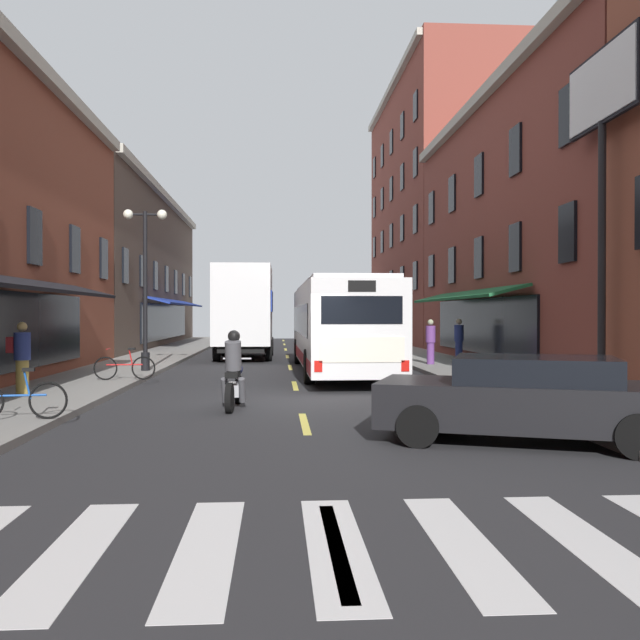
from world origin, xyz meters
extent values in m
cube|color=#28282B|center=(0.00, 0.00, -0.05)|extent=(34.80, 80.00, 0.10)
cube|color=#DBCC4C|center=(0.00, -10.00, 0.00)|extent=(0.14, 2.40, 0.01)
cube|color=#DBCC4C|center=(0.00, -3.50, 0.00)|extent=(0.14, 2.40, 0.01)
cube|color=#DBCC4C|center=(0.00, 3.00, 0.00)|extent=(0.14, 2.40, 0.01)
cube|color=#DBCC4C|center=(0.00, 9.50, 0.00)|extent=(0.14, 2.40, 0.01)
cube|color=#DBCC4C|center=(0.00, 16.00, 0.00)|extent=(0.14, 2.40, 0.01)
cube|color=#DBCC4C|center=(0.00, 22.50, 0.00)|extent=(0.14, 2.40, 0.01)
cube|color=#DBCC4C|center=(0.00, 29.00, 0.00)|extent=(0.14, 2.40, 0.01)
cube|color=#DBCC4C|center=(0.00, 35.50, 0.00)|extent=(0.14, 2.40, 0.01)
cube|color=silver|center=(-2.20, -10.00, 0.00)|extent=(0.50, 2.80, 0.01)
cube|color=silver|center=(-1.10, -10.00, 0.00)|extent=(0.50, 2.80, 0.01)
cube|color=silver|center=(0.00, -10.00, 0.00)|extent=(0.50, 2.80, 0.01)
cube|color=silver|center=(1.10, -10.00, 0.00)|extent=(0.50, 2.80, 0.01)
cube|color=silver|center=(2.20, -10.00, 0.00)|extent=(0.50, 2.80, 0.01)
cube|color=gray|center=(-5.90, 0.00, 0.07)|extent=(3.00, 80.00, 0.14)
cube|color=gray|center=(5.90, 0.00, 0.07)|extent=(3.00, 80.00, 0.14)
cube|color=black|center=(-6.65, 0.00, 2.75)|extent=(1.38, 14.93, 0.44)
cube|color=black|center=(-7.36, 3.81, 4.20)|extent=(0.10, 1.00, 1.60)
cube|color=black|center=(-7.36, 7.62, 4.20)|extent=(0.10, 1.00, 1.60)
cube|color=black|center=(-7.36, 11.43, 4.20)|extent=(0.10, 1.00, 1.60)
cube|color=brown|center=(-11.40, 26.67, 4.75)|extent=(8.00, 26.57, 9.50)
cube|color=#B2AD9E|center=(-7.30, 26.67, 9.15)|extent=(0.44, 26.07, 0.40)
cube|color=black|center=(-7.36, 26.67, 1.55)|extent=(0.10, 16.00, 2.10)
cube|color=navy|center=(-6.65, 26.67, 2.75)|extent=(1.38, 14.93, 0.44)
cube|color=black|center=(-7.36, 15.24, 4.20)|extent=(0.10, 1.00, 1.60)
cube|color=black|center=(-7.36, 19.05, 4.20)|extent=(0.10, 1.00, 1.60)
cube|color=black|center=(-7.36, 22.86, 4.20)|extent=(0.10, 1.00, 1.60)
cube|color=black|center=(-7.36, 26.67, 4.20)|extent=(0.10, 1.00, 1.60)
cube|color=black|center=(-7.36, 30.48, 4.20)|extent=(0.10, 1.00, 1.60)
cube|color=black|center=(-7.36, 34.29, 4.20)|extent=(0.10, 1.00, 1.60)
cube|color=black|center=(-7.36, 38.10, 4.20)|extent=(0.10, 1.00, 1.60)
cube|color=brown|center=(11.40, 10.00, 5.32)|extent=(8.00, 19.90, 10.64)
cube|color=#B2AD9E|center=(7.30, 10.00, 10.29)|extent=(0.44, 19.40, 0.40)
cube|color=black|center=(7.36, 10.00, 1.55)|extent=(0.10, 12.00, 2.10)
cube|color=#1E6638|center=(6.65, 10.00, 2.75)|extent=(1.38, 11.20, 0.44)
cube|color=black|center=(7.36, 2.00, 4.20)|extent=(0.10, 1.00, 1.60)
cube|color=black|center=(7.36, 6.00, 4.20)|extent=(0.10, 1.00, 1.60)
cube|color=black|center=(7.36, 10.00, 4.20)|extent=(0.10, 1.00, 1.60)
cube|color=black|center=(7.36, 14.00, 4.20)|extent=(0.10, 1.00, 1.60)
cube|color=black|center=(7.36, 18.00, 4.20)|extent=(0.10, 1.00, 1.60)
cube|color=black|center=(7.36, 2.00, 7.40)|extent=(0.10, 1.00, 1.60)
cube|color=black|center=(7.36, 6.00, 7.40)|extent=(0.10, 1.00, 1.60)
cube|color=black|center=(7.36, 10.00, 7.40)|extent=(0.10, 1.00, 1.60)
cube|color=black|center=(7.36, 14.00, 7.40)|extent=(0.10, 1.00, 1.60)
cube|color=black|center=(7.36, 18.00, 7.40)|extent=(0.10, 1.00, 1.60)
cube|color=brown|center=(11.40, 30.00, 8.85)|extent=(8.00, 19.90, 17.70)
cube|color=#B2AD9E|center=(7.30, 30.00, 17.35)|extent=(0.44, 19.40, 0.40)
cube|color=black|center=(7.36, 30.00, 1.55)|extent=(0.10, 12.00, 2.10)
cube|color=black|center=(6.65, 30.00, 2.75)|extent=(1.38, 11.20, 0.44)
cube|color=black|center=(7.36, 22.00, 4.20)|extent=(0.10, 1.00, 1.60)
cube|color=black|center=(7.36, 26.00, 4.20)|extent=(0.10, 1.00, 1.60)
cube|color=black|center=(7.36, 30.00, 4.20)|extent=(0.10, 1.00, 1.60)
cube|color=black|center=(7.36, 34.00, 4.20)|extent=(0.10, 1.00, 1.60)
cube|color=black|center=(7.36, 38.00, 4.20)|extent=(0.10, 1.00, 1.60)
cube|color=black|center=(7.36, 22.00, 7.40)|extent=(0.10, 1.00, 1.60)
cube|color=black|center=(7.36, 26.00, 7.40)|extent=(0.10, 1.00, 1.60)
cube|color=black|center=(7.36, 30.00, 7.40)|extent=(0.10, 1.00, 1.60)
cube|color=black|center=(7.36, 34.00, 7.40)|extent=(0.10, 1.00, 1.60)
cube|color=black|center=(7.36, 38.00, 7.40)|extent=(0.10, 1.00, 1.60)
cube|color=black|center=(7.36, 22.00, 10.60)|extent=(0.10, 1.00, 1.60)
cube|color=black|center=(7.36, 26.00, 10.60)|extent=(0.10, 1.00, 1.60)
cube|color=black|center=(7.36, 30.00, 10.60)|extent=(0.10, 1.00, 1.60)
cube|color=black|center=(7.36, 34.00, 10.60)|extent=(0.10, 1.00, 1.60)
cube|color=black|center=(7.36, 38.00, 10.60)|extent=(0.10, 1.00, 1.60)
cube|color=black|center=(7.36, 22.00, 13.80)|extent=(0.10, 1.00, 1.60)
cube|color=black|center=(7.36, 26.00, 13.80)|extent=(0.10, 1.00, 1.60)
cube|color=black|center=(7.36, 30.00, 13.80)|extent=(0.10, 1.00, 1.60)
cube|color=black|center=(7.36, 34.00, 13.80)|extent=(0.10, 1.00, 1.60)
cube|color=black|center=(7.36, 38.00, 13.80)|extent=(0.10, 1.00, 1.60)
cylinder|color=black|center=(7.05, -0.55, 3.31)|extent=(0.18, 0.18, 6.34)
cylinder|color=black|center=(7.05, -0.55, 0.26)|extent=(0.40, 0.40, 0.24)
cube|color=black|center=(7.05, -0.55, 7.29)|extent=(0.10, 3.31, 1.77)
cube|color=white|center=(6.99, -0.55, 7.29)|extent=(0.04, 3.15, 1.61)
cube|color=white|center=(7.11, -0.55, 7.29)|extent=(0.04, 3.15, 1.61)
cube|color=silver|center=(1.57, 7.16, 1.64)|extent=(2.65, 12.46, 2.57)
cube|color=silver|center=(1.57, 7.16, 2.98)|extent=(2.44, 11.26, 0.16)
cube|color=black|center=(1.57, 7.46, 1.81)|extent=(2.67, 10.07, 0.96)
cube|color=maroon|center=(1.57, 7.16, 0.60)|extent=(2.67, 12.06, 0.36)
cube|color=black|center=(1.52, 13.34, 1.81)|extent=(2.25, 0.14, 1.10)
cube|color=black|center=(1.62, 0.98, 2.10)|extent=(2.05, 0.14, 0.70)
cube|color=silver|center=(1.62, 0.97, 1.11)|extent=(2.15, 0.12, 0.64)
cube|color=black|center=(1.62, 0.97, 2.70)|extent=(0.70, 0.11, 0.28)
cube|color=red|center=(0.52, 0.95, 0.70)|extent=(0.20, 0.08, 0.28)
cube|color=red|center=(2.71, 0.97, 0.70)|extent=(0.20, 0.08, 0.28)
cylinder|color=black|center=(0.36, 11.38, 0.50)|extent=(0.31, 1.00, 1.00)
cylinder|color=black|center=(2.71, 11.39, 0.50)|extent=(0.31, 1.00, 1.00)
cylinder|color=black|center=(0.43, 3.43, 0.50)|extent=(0.31, 1.00, 1.00)
cylinder|color=black|center=(2.78, 3.45, 0.50)|extent=(0.31, 1.00, 1.00)
cube|color=#B21E19|center=(-1.91, 17.02, 1.55)|extent=(2.32, 2.07, 2.40)
cube|color=black|center=(-1.90, 18.01, 2.40)|extent=(2.00, 0.12, 0.80)
cube|color=silver|center=(-1.94, 13.64, 2.39)|extent=(2.44, 4.73, 3.37)
cube|color=navy|center=(-0.72, 13.63, 2.55)|extent=(0.09, 2.83, 0.90)
cube|color=black|center=(-1.93, 14.67, 0.55)|extent=(1.96, 6.38, 0.24)
cylinder|color=black|center=(-3.01, 16.83, 0.45)|extent=(0.29, 0.90, 0.90)
cylinder|color=black|center=(-0.81, 16.81, 0.45)|extent=(0.29, 0.90, 0.90)
cylinder|color=black|center=(-3.05, 12.95, 0.45)|extent=(0.29, 0.90, 0.90)
cylinder|color=black|center=(-0.85, 12.93, 0.45)|extent=(0.29, 0.90, 0.90)
cube|color=#144723|center=(-2.23, 23.44, 0.56)|extent=(1.80, 4.57, 0.64)
cube|color=black|center=(-2.23, 23.25, 1.09)|extent=(1.63, 2.47, 0.48)
cube|color=red|center=(-2.91, 21.18, 0.78)|extent=(0.20, 0.06, 0.14)
cube|color=red|center=(-1.51, 21.19, 0.78)|extent=(0.20, 0.06, 0.14)
cylinder|color=black|center=(-3.07, 25.01, 0.32)|extent=(0.22, 0.64, 0.64)
cylinder|color=black|center=(-1.40, 25.02, 0.32)|extent=(0.22, 0.64, 0.64)
cylinder|color=black|center=(-3.05, 21.85, 0.32)|extent=(0.22, 0.64, 0.64)
cylinder|color=black|center=(-1.38, 21.87, 0.32)|extent=(0.22, 0.64, 0.64)
cube|color=black|center=(3.32, -5.52, 0.59)|extent=(4.78, 3.21, 0.69)
cube|color=black|center=(3.48, -5.58, 1.12)|extent=(2.81, 2.37, 0.43)
cylinder|color=black|center=(1.60, -5.81, 0.32)|extent=(0.68, 0.43, 0.64)
cylinder|color=black|center=(2.19, -4.20, 0.32)|extent=(0.68, 0.43, 0.64)
cylinder|color=black|center=(4.45, -6.84, 0.32)|extent=(0.68, 0.43, 0.64)
cylinder|color=black|center=(5.03, -5.23, 0.32)|extent=(0.68, 0.43, 0.64)
cylinder|color=black|center=(-1.36, -0.69, 0.31)|extent=(0.14, 0.63, 0.62)
cylinder|color=black|center=(-1.46, -2.14, 0.31)|extent=(0.16, 0.63, 0.62)
cylinder|color=#B2B2B7|center=(-1.37, -0.81, 0.61)|extent=(0.09, 0.33, 0.68)
ellipsoid|color=navy|center=(-1.40, -1.24, 0.81)|extent=(0.36, 0.58, 0.28)
cube|color=black|center=(-1.42, -1.64, 0.74)|extent=(0.30, 0.58, 0.12)
cube|color=#B2B2B7|center=(-1.41, -1.42, 0.40)|extent=(0.27, 0.42, 0.30)
cylinder|color=#B2B2B7|center=(-1.37, -0.91, 1.02)|extent=(0.62, 0.08, 0.04)
cylinder|color=#4C4C51|center=(-1.42, -1.57, 1.13)|extent=(0.37, 0.48, 0.66)
sphere|color=black|center=(-1.41, -1.46, 1.53)|extent=(0.26, 0.26, 0.26)
cylinder|color=#4C4C51|center=(-1.60, -1.53, 0.40)|extent=(0.16, 0.37, 0.56)
cylinder|color=#4C4C51|center=(-1.24, -1.55, 0.40)|extent=(0.16, 0.37, 0.56)
torus|color=black|center=(-5.33, 3.54, 0.47)|extent=(0.67, 0.07, 0.66)
torus|color=black|center=(-4.28, 3.59, 0.47)|extent=(0.67, 0.07, 0.66)
cylinder|color=red|center=(-4.81, 3.56, 0.57)|extent=(1.00, 0.08, 0.04)
cylinder|color=red|center=(-4.63, 3.57, 0.75)|extent=(0.14, 0.04, 0.50)
cube|color=black|center=(-4.61, 3.57, 1.02)|extent=(0.21, 0.13, 0.06)
cylinder|color=red|center=(-5.25, 3.54, 1.02)|extent=(0.05, 0.48, 0.03)
torus|color=black|center=(-4.55, -3.58, 0.47)|extent=(0.66, 0.14, 0.66)
cylinder|color=#194CA5|center=(-5.07, -3.65, 0.57)|extent=(0.99, 0.18, 0.04)
cylinder|color=#194CA5|center=(-4.89, -3.63, 0.75)|extent=(0.14, 0.05, 0.50)
cube|color=black|center=(-4.87, -3.62, 1.02)|extent=(0.21, 0.15, 0.06)
cylinder|color=#B29947|center=(-6.29, -0.05, 0.55)|extent=(0.28, 0.28, 0.81)
cylinder|color=navy|center=(-6.29, -0.05, 1.27)|extent=(0.36, 0.36, 0.63)
sphere|color=tan|center=(-6.29, -0.05, 1.71)|extent=(0.22, 0.22, 0.22)
cube|color=maroon|center=(-6.53, -0.02, 1.30)|extent=(0.19, 0.27, 0.36)
cylinder|color=#66387F|center=(5.22, 8.98, 0.54)|extent=(0.28, 0.28, 0.81)
cylinder|color=#66387F|center=(5.22, 8.98, 1.26)|extent=(0.36, 0.36, 0.62)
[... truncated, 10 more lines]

